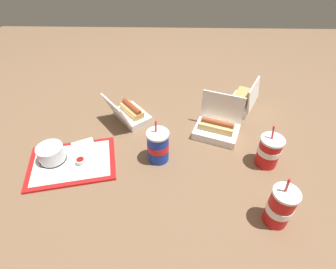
{
  "coord_description": "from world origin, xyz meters",
  "views": [
    {
      "loc": [
        -0.03,
        0.89,
        0.86
      ],
      "look_at": [
        -0.01,
        -0.03,
        0.05
      ],
      "focal_mm": 28.0,
      "sensor_mm": 36.0,
      "label": 1
    }
  ],
  "objects_px": {
    "plastic_fork": "(78,168)",
    "clamshell_sandwich_back": "(242,101)",
    "cake_container": "(51,154)",
    "soda_cup_left": "(280,207)",
    "clamshell_hotdog_right": "(130,114)",
    "soda_cup_right": "(158,146)",
    "soda_cup_back": "(269,151)",
    "ketchup_cup": "(81,161)",
    "clamshell_hotdog_left": "(217,127)",
    "food_tray": "(72,163)"
  },
  "relations": [
    {
      "from": "plastic_fork",
      "to": "clamshell_hotdog_right",
      "type": "xyz_separation_m",
      "value": [
        -0.18,
        -0.36,
        0.02
      ]
    },
    {
      "from": "cake_container",
      "to": "soda_cup_left",
      "type": "distance_m",
      "value": 0.94
    },
    {
      "from": "clamshell_sandwich_back",
      "to": "soda_cup_back",
      "type": "xyz_separation_m",
      "value": [
        -0.03,
        0.42,
        0.03
      ]
    },
    {
      "from": "clamshell_sandwich_back",
      "to": "soda_cup_back",
      "type": "distance_m",
      "value": 0.43
    },
    {
      "from": "clamshell_hotdog_right",
      "to": "soda_cup_right",
      "type": "xyz_separation_m",
      "value": [
        -0.16,
        0.28,
        0.04
      ]
    },
    {
      "from": "clamshell_hotdog_right",
      "to": "soda_cup_left",
      "type": "xyz_separation_m",
      "value": [
        -0.6,
        0.58,
        0.04
      ]
    },
    {
      "from": "plastic_fork",
      "to": "clamshell_hotdog_right",
      "type": "bearing_deg",
      "value": -113.73
    },
    {
      "from": "food_tray",
      "to": "ketchup_cup",
      "type": "bearing_deg",
      "value": 171.46
    },
    {
      "from": "clamshell_hotdog_left",
      "to": "food_tray",
      "type": "bearing_deg",
      "value": 18.43
    },
    {
      "from": "plastic_fork",
      "to": "soda_cup_left",
      "type": "bearing_deg",
      "value": 166.82
    },
    {
      "from": "clamshell_hotdog_left",
      "to": "clamshell_sandwich_back",
      "type": "bearing_deg",
      "value": -125.65
    },
    {
      "from": "food_tray",
      "to": "soda_cup_right",
      "type": "relative_size",
      "value": 1.97
    },
    {
      "from": "food_tray",
      "to": "clamshell_hotdog_left",
      "type": "distance_m",
      "value": 0.69
    },
    {
      "from": "cake_container",
      "to": "clamshell_hotdog_left",
      "type": "xyz_separation_m",
      "value": [
        -0.74,
        -0.21,
        -0.01
      ]
    },
    {
      "from": "plastic_fork",
      "to": "soda_cup_back",
      "type": "distance_m",
      "value": 0.82
    },
    {
      "from": "plastic_fork",
      "to": "clamshell_sandwich_back",
      "type": "height_order",
      "value": "clamshell_sandwich_back"
    },
    {
      "from": "clamshell_hotdog_right",
      "to": "clamshell_hotdog_left",
      "type": "bearing_deg",
      "value": 166.67
    },
    {
      "from": "plastic_fork",
      "to": "soda_cup_right",
      "type": "relative_size",
      "value": 0.52
    },
    {
      "from": "food_tray",
      "to": "clamshell_hotdog_left",
      "type": "relative_size",
      "value": 1.66
    },
    {
      "from": "soda_cup_right",
      "to": "plastic_fork",
      "type": "bearing_deg",
      "value": 13.18
    },
    {
      "from": "cake_container",
      "to": "plastic_fork",
      "type": "bearing_deg",
      "value": 158.52
    },
    {
      "from": "soda_cup_left",
      "to": "cake_container",
      "type": "bearing_deg",
      "value": -16.5
    },
    {
      "from": "clamshell_hotdog_right",
      "to": "soda_cup_back",
      "type": "bearing_deg",
      "value": 154.97
    },
    {
      "from": "cake_container",
      "to": "clamshell_hotdog_left",
      "type": "relative_size",
      "value": 0.46
    },
    {
      "from": "clamshell_hotdog_left",
      "to": "soda_cup_left",
      "type": "height_order",
      "value": "soda_cup_left"
    },
    {
      "from": "clamshell_hotdog_left",
      "to": "cake_container",
      "type": "bearing_deg",
      "value": 15.48
    },
    {
      "from": "cake_container",
      "to": "ketchup_cup",
      "type": "bearing_deg",
      "value": 171.23
    },
    {
      "from": "cake_container",
      "to": "soda_cup_back",
      "type": "distance_m",
      "value": 0.94
    },
    {
      "from": "soda_cup_back",
      "to": "cake_container",
      "type": "bearing_deg",
      "value": 0.85
    },
    {
      "from": "ketchup_cup",
      "to": "soda_cup_back",
      "type": "height_order",
      "value": "soda_cup_back"
    },
    {
      "from": "clamshell_sandwich_back",
      "to": "clamshell_hotdog_right",
      "type": "distance_m",
      "value": 0.62
    },
    {
      "from": "cake_container",
      "to": "soda_cup_left",
      "type": "xyz_separation_m",
      "value": [
        -0.9,
        0.27,
        0.03
      ]
    },
    {
      "from": "cake_container",
      "to": "ketchup_cup",
      "type": "height_order",
      "value": "cake_container"
    },
    {
      "from": "plastic_fork",
      "to": "clamshell_hotdog_left",
      "type": "distance_m",
      "value": 0.67
    },
    {
      "from": "clamshell_sandwich_back",
      "to": "cake_container",
      "type": "bearing_deg",
      "value": 25.74
    },
    {
      "from": "cake_container",
      "to": "soda_cup_back",
      "type": "bearing_deg",
      "value": -179.15
    },
    {
      "from": "soda_cup_back",
      "to": "soda_cup_left",
      "type": "relative_size",
      "value": 0.91
    },
    {
      "from": "ketchup_cup",
      "to": "clamshell_hotdog_left",
      "type": "bearing_deg",
      "value": -159.84
    },
    {
      "from": "clamshell_hotdog_left",
      "to": "clamshell_hotdog_right",
      "type": "relative_size",
      "value": 0.96
    },
    {
      "from": "ketchup_cup",
      "to": "soda_cup_back",
      "type": "xyz_separation_m",
      "value": [
        -0.81,
        -0.03,
        0.05
      ]
    },
    {
      "from": "soda_cup_right",
      "to": "cake_container",
      "type": "bearing_deg",
      "value": 3.7
    },
    {
      "from": "clamshell_sandwich_back",
      "to": "food_tray",
      "type": "bearing_deg",
      "value": 28.73
    },
    {
      "from": "cake_container",
      "to": "soda_cup_back",
      "type": "relative_size",
      "value": 0.57
    },
    {
      "from": "food_tray",
      "to": "soda_cup_left",
      "type": "relative_size",
      "value": 1.87
    },
    {
      "from": "ketchup_cup",
      "to": "soda_cup_right",
      "type": "bearing_deg",
      "value": -171.55
    },
    {
      "from": "food_tray",
      "to": "clamshell_hotdog_left",
      "type": "height_order",
      "value": "clamshell_hotdog_left"
    },
    {
      "from": "food_tray",
      "to": "clamshell_sandwich_back",
      "type": "bearing_deg",
      "value": -151.27
    },
    {
      "from": "food_tray",
      "to": "clamshell_sandwich_back",
      "type": "distance_m",
      "value": 0.94
    },
    {
      "from": "ketchup_cup",
      "to": "clamshell_hotdog_right",
      "type": "bearing_deg",
      "value": -117.76
    },
    {
      "from": "plastic_fork",
      "to": "clamshell_hotdog_right",
      "type": "relative_size",
      "value": 0.42
    }
  ]
}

